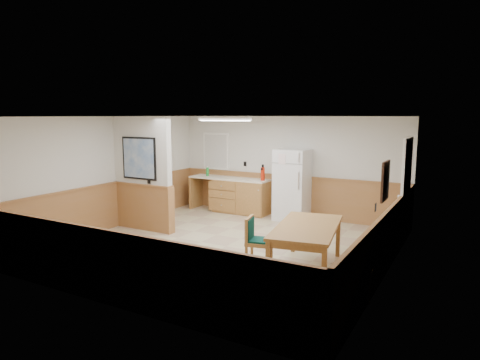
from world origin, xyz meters
The scene contains 20 objects.
ground centered at (0.00, 0.00, 0.00)m, with size 6.00×6.00×0.00m, color #BEB188.
ceiling centered at (0.00, 0.00, 2.50)m, with size 6.00×6.00×0.02m, color white.
back_wall centered at (0.00, 3.00, 1.25)m, with size 6.00×0.02×2.50m, color silver.
right_wall centered at (3.00, 0.00, 1.25)m, with size 0.02×6.00×2.50m, color silver.
left_wall centered at (-3.00, 0.00, 1.25)m, with size 0.02×6.00×2.50m, color silver.
wainscot_back centered at (0.00, 2.98, 0.50)m, with size 6.00×0.04×1.00m, color #9A663D.
wainscot_right centered at (2.98, 0.00, 0.50)m, with size 0.04×6.00×1.00m, color #9A663D.
wainscot_left centered at (-2.98, 0.00, 0.50)m, with size 0.04×6.00×1.00m, color #9A663D.
partition_wall centered at (-2.25, 0.19, 1.23)m, with size 1.50×0.20×2.50m.
kitchen_counter centered at (-1.21, 2.68, 0.46)m, with size 2.20×0.61×1.00m.
exterior_door centered at (2.96, 1.90, 1.05)m, with size 0.07×1.02×2.15m.
kitchen_window centered at (-2.10, 2.98, 1.55)m, with size 0.80×0.04×1.00m.
wall_painting centered at (2.97, -0.30, 1.55)m, with size 0.04×0.50×0.60m.
fluorescent_fixture centered at (-0.80, 1.30, 2.45)m, with size 1.20×0.30×0.09m.
refrigerator centered at (0.29, 2.63, 0.86)m, with size 0.76×0.72×1.72m.
dining_table centered at (1.81, -0.45, 0.66)m, with size 1.25×2.01×0.75m.
dining_bench centered at (2.80, -0.55, 0.34)m, with size 0.47×1.57×0.45m.
dining_chair centered at (0.99, -0.72, 0.50)m, with size 0.62×0.48×0.85m.
fire_extinguisher centered at (-0.52, 2.66, 1.08)m, with size 0.11×0.11×0.41m.
soap_bottle centered at (-2.19, 2.69, 1.01)m, with size 0.07×0.07×0.23m, color #1A9236.
Camera 1 is at (4.14, -6.88, 2.53)m, focal length 32.00 mm.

